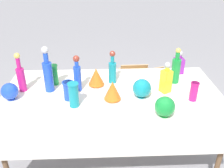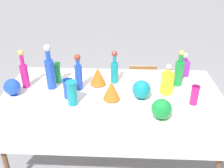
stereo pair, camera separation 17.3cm
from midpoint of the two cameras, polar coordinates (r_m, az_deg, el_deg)
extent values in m
plane|color=gray|center=(2.75, -1.87, -15.99)|extent=(40.00, 40.00, 0.00)
cube|color=white|center=(2.30, -2.16, -2.57)|extent=(2.01, 1.07, 0.03)
cube|color=white|center=(1.93, -1.95, -13.68)|extent=(2.01, 0.01, 0.25)
cylinder|color=brown|center=(2.37, -25.27, -16.19)|extent=(0.04, 0.04, 0.73)
cylinder|color=brown|center=(2.37, 21.45, -15.30)|extent=(0.04, 0.04, 0.73)
cylinder|color=brown|center=(3.00, -19.67, -4.78)|extent=(0.04, 0.04, 0.73)
cylinder|color=brown|center=(3.00, 15.47, -4.09)|extent=(0.04, 0.04, 0.73)
cylinder|color=#198C38|center=(2.49, 12.42, 2.88)|extent=(0.08, 0.08, 0.24)
cylinder|color=#198C38|center=(2.43, 12.80, 6.26)|extent=(0.04, 0.04, 0.08)
sphere|color=gold|center=(2.41, 12.94, 7.42)|extent=(0.05, 0.05, 0.05)
cylinder|color=#C61972|center=(2.46, -21.89, 0.86)|extent=(0.07, 0.07, 0.22)
cylinder|color=#C61972|center=(2.40, -22.59, 4.37)|extent=(0.04, 0.04, 0.11)
sphere|color=gold|center=(2.37, -22.91, 5.93)|extent=(0.05, 0.05, 0.05)
cylinder|color=blue|center=(2.32, -9.99, 1.16)|extent=(0.07, 0.07, 0.24)
cylinder|color=blue|center=(2.26, -10.30, 4.54)|extent=(0.04, 0.04, 0.06)
sphere|color=maroon|center=(2.24, -10.41, 5.69)|extent=(0.06, 0.06, 0.06)
cylinder|color=blue|center=(2.37, -16.37, 1.48)|extent=(0.08, 0.08, 0.28)
cylinder|color=blue|center=(2.29, -17.01, 5.74)|extent=(0.04, 0.04, 0.10)
sphere|color=#B2B2B7|center=(2.27, -17.26, 7.38)|extent=(0.07, 0.07, 0.07)
cylinder|color=teal|center=(2.44, -1.94, 2.55)|extent=(0.07, 0.07, 0.21)
cylinder|color=teal|center=(2.38, -1.99, 5.64)|extent=(0.04, 0.04, 0.08)
sphere|color=maroon|center=(2.36, -2.01, 6.90)|extent=(0.06, 0.06, 0.06)
cube|color=purple|center=(2.72, 13.22, 4.07)|extent=(0.10, 0.10, 0.16)
cylinder|color=purple|center=(2.68, 13.46, 6.08)|extent=(0.04, 0.04, 0.04)
sphere|color=#B2B2B7|center=(2.66, 13.56, 6.84)|extent=(0.05, 0.05, 0.05)
cube|color=yellow|center=(2.30, 10.12, 0.58)|extent=(0.11, 0.11, 0.21)
cylinder|color=yellow|center=(2.25, 10.39, 3.43)|extent=(0.04, 0.04, 0.04)
sphere|color=#B2B2B7|center=(2.24, 10.47, 4.25)|extent=(0.05, 0.05, 0.05)
cylinder|color=#C61972|center=(2.24, 16.13, -1.71)|extent=(0.07, 0.07, 0.17)
cylinder|color=#C61972|center=(2.20, 16.41, 0.09)|extent=(0.07, 0.07, 0.01)
cylinder|color=blue|center=(2.21, -12.15, -1.54)|extent=(0.08, 0.08, 0.17)
cylinder|color=blue|center=(2.17, -12.36, 0.28)|extent=(0.10, 0.10, 0.01)
cylinder|color=#198C38|center=(2.48, -15.02, 2.00)|extent=(0.07, 0.07, 0.20)
cylinder|color=#198C38|center=(2.44, -15.29, 4.01)|extent=(0.08, 0.08, 0.01)
cylinder|color=teal|center=(2.10, -11.10, -2.51)|extent=(0.08, 0.08, 0.21)
cylinder|color=teal|center=(2.05, -11.36, -0.07)|extent=(0.09, 0.09, 0.01)
cylinder|color=orange|center=(2.20, -2.25, -3.45)|extent=(0.09, 0.09, 0.01)
cone|color=orange|center=(2.15, -2.29, -1.46)|extent=(0.15, 0.15, 0.16)
cylinder|color=orange|center=(2.44, -5.61, -0.16)|extent=(0.08, 0.08, 0.01)
cone|color=orange|center=(2.40, -5.71, 1.71)|extent=(0.15, 0.15, 0.17)
cylinder|color=teal|center=(2.24, 4.53, -2.92)|extent=(0.07, 0.07, 0.01)
sphere|color=teal|center=(2.20, 4.61, -1.00)|extent=(0.16, 0.16, 0.16)
cylinder|color=blue|center=(2.41, -23.97, -3.17)|extent=(0.07, 0.07, 0.01)
sphere|color=blue|center=(2.37, -24.33, -1.56)|extent=(0.15, 0.15, 0.15)
cylinder|color=#198C38|center=(2.02, 9.37, -7.14)|extent=(0.07, 0.07, 0.01)
sphere|color=#198C38|center=(1.97, 9.56, -5.15)|extent=(0.16, 0.16, 0.16)
cube|color=white|center=(1.89, 4.68, -9.02)|extent=(0.07, 0.03, 0.04)
cube|color=tan|center=(3.57, 7.39, -1.08)|extent=(0.58, 0.55, 0.37)
cube|color=tan|center=(3.58, 7.30, 3.04)|extent=(0.42, 0.20, 0.09)
cube|color=tan|center=(3.75, 3.87, 0.38)|extent=(0.46, 0.37, 0.34)
cube|color=tan|center=(3.76, 3.81, 3.94)|extent=(0.41, 0.08, 0.09)
camera|label=1|loc=(0.09, -92.21, -1.19)|focal=40.00mm
camera|label=2|loc=(0.09, 87.79, 1.19)|focal=40.00mm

